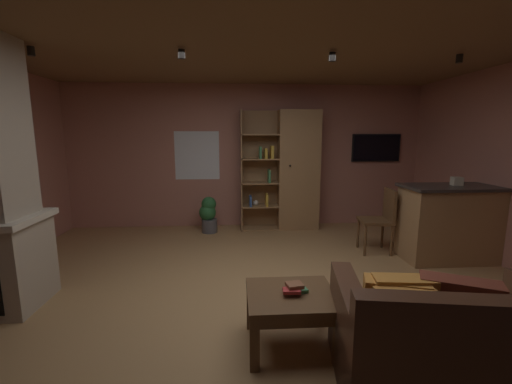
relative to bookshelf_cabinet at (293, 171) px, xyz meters
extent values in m
cube|color=#A37A4C|center=(-0.81, -2.61, -1.05)|extent=(6.37, 5.71, 0.02)
cube|color=#AD7060|center=(-0.81, 0.27, 0.24)|extent=(6.49, 0.06, 2.55)
cube|color=brown|center=(-0.81, -2.61, 1.53)|extent=(6.37, 5.71, 0.02)
cube|color=white|center=(-1.71, 0.24, 0.27)|extent=(0.79, 0.01, 0.86)
cube|color=#997047|center=(0.09, -0.01, 0.01)|extent=(0.72, 0.38, 2.09)
cube|color=#997047|center=(-0.60, 0.17, 0.01)|extent=(0.66, 0.02, 2.09)
cube|color=#997047|center=(-0.92, -0.01, 0.01)|extent=(0.02, 0.38, 2.09)
sphere|color=black|center=(-0.09, -0.21, 0.11)|extent=(0.04, 0.04, 0.04)
cube|color=#997047|center=(-0.60, -0.01, -1.03)|extent=(0.66, 0.38, 0.02)
cube|color=#997047|center=(-0.60, -0.01, -0.62)|extent=(0.66, 0.38, 0.02)
cube|color=#997047|center=(-0.60, -0.01, -0.20)|extent=(0.66, 0.38, 0.02)
cube|color=#997047|center=(-0.60, -0.01, 0.22)|extent=(0.66, 0.38, 0.02)
cube|color=#997047|center=(-0.60, -0.01, 0.64)|extent=(0.66, 0.38, 0.02)
cube|color=#387247|center=(-0.43, -0.06, -0.08)|extent=(0.04, 0.23, 0.22)
cube|color=#2D4C8C|center=(-0.76, -0.06, -0.52)|extent=(0.04, 0.23, 0.18)
cube|color=gold|center=(-0.49, -0.06, 0.32)|extent=(0.05, 0.23, 0.17)
cube|color=gold|center=(-0.47, -0.06, -0.50)|extent=(0.04, 0.23, 0.21)
cube|color=gold|center=(-0.39, -0.06, 0.34)|extent=(0.05, 0.23, 0.22)
cube|color=#387247|center=(-0.59, -0.06, 0.33)|extent=(0.04, 0.23, 0.21)
sphere|color=beige|center=(-0.66, -0.01, -0.57)|extent=(0.10, 0.10, 0.10)
cube|color=#997047|center=(1.93, -1.69, -0.55)|extent=(1.40, 0.58, 0.97)
cube|color=#2D2826|center=(1.93, -1.69, -0.04)|extent=(1.46, 0.64, 0.04)
cube|color=#BFB299|center=(1.88, -1.67, 0.03)|extent=(0.14, 0.14, 0.11)
cube|color=#4C2D1E|center=(0.36, -3.91, -0.83)|extent=(1.59, 1.17, 0.42)
cube|color=#4C2D1E|center=(0.29, -4.31, -0.41)|extent=(1.45, 0.37, 0.42)
cube|color=#4C2D1E|center=(-0.28, -3.81, -0.70)|extent=(0.30, 0.96, 0.67)
cube|color=brown|center=(0.38, -3.92, -0.48)|extent=(0.49, 0.36, 0.43)
cube|color=#C67F33|center=(0.05, -3.84, -0.49)|extent=(0.41, 0.20, 0.43)
cube|color=#C67F33|center=(0.00, -3.84, -0.51)|extent=(0.44, 0.28, 0.44)
cube|color=#C67F33|center=(0.00, -3.94, -0.49)|extent=(0.38, 0.20, 0.36)
cube|color=#AD3D2D|center=(0.46, -3.89, -0.52)|extent=(0.47, 0.28, 0.30)
cube|color=brown|center=(-0.61, -3.40, -0.62)|extent=(0.69, 0.61, 0.05)
cube|color=brown|center=(-0.61, -3.40, -0.68)|extent=(0.62, 0.55, 0.08)
cube|color=brown|center=(-0.91, -3.66, -0.84)|extent=(0.07, 0.07, 0.40)
cube|color=brown|center=(-0.30, -3.66, -0.84)|extent=(0.07, 0.07, 0.40)
cube|color=brown|center=(-0.91, -3.13, -0.84)|extent=(0.07, 0.07, 0.40)
cube|color=brown|center=(-0.30, -3.13, -0.84)|extent=(0.07, 0.07, 0.40)
cube|color=#387247|center=(-0.54, -3.38, -0.58)|extent=(0.13, 0.11, 0.03)
cube|color=#B22D2D|center=(-0.61, -3.44, -0.55)|extent=(0.14, 0.10, 0.03)
cube|color=brown|center=(-0.58, -3.40, -0.52)|extent=(0.14, 0.13, 0.03)
cube|color=brown|center=(0.96, -1.33, -0.58)|extent=(0.46, 0.46, 0.04)
cube|color=brown|center=(1.15, -1.35, -0.34)|extent=(0.08, 0.40, 0.44)
cylinder|color=brown|center=(0.80, -1.14, -0.81)|extent=(0.04, 0.04, 0.46)
cylinder|color=brown|center=(0.77, -1.50, -0.81)|extent=(0.04, 0.04, 0.46)
cylinder|color=brown|center=(1.16, -1.17, -0.81)|extent=(0.04, 0.04, 0.46)
cylinder|color=brown|center=(1.12, -1.53, -0.81)|extent=(0.04, 0.04, 0.46)
cylinder|color=#4C4C51|center=(-1.48, -0.19, -0.92)|extent=(0.27, 0.27, 0.23)
sphere|color=#235B2D|center=(-1.51, -0.18, -0.69)|extent=(0.29, 0.29, 0.29)
sphere|color=#235B2D|center=(-1.49, -0.17, -0.54)|extent=(0.25, 0.25, 0.25)
cube|color=black|center=(1.58, 0.21, 0.40)|extent=(0.90, 0.05, 0.50)
cube|color=black|center=(1.58, 0.19, 0.40)|extent=(0.86, 0.01, 0.46)
cylinder|color=black|center=(-3.03, -2.20, 1.45)|extent=(0.07, 0.07, 0.09)
cylinder|color=black|center=(-1.57, -2.18, 1.45)|extent=(0.07, 0.07, 0.09)
cylinder|color=black|center=(0.01, -2.17, 1.45)|extent=(0.07, 0.07, 0.09)
cylinder|color=black|center=(1.41, -2.17, 1.45)|extent=(0.07, 0.07, 0.09)
camera|label=1|loc=(-1.05, -5.79, 0.63)|focal=23.20mm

